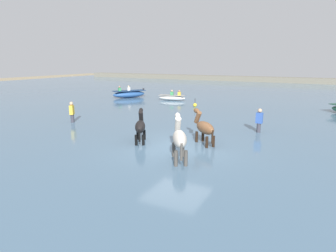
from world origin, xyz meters
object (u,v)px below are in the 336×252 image
at_px(person_onlooker_left, 259,123).
at_px(channel_buoy, 195,105).
at_px(horse_trailing_pinto, 179,140).
at_px(horse_lead_black, 140,127).
at_px(horse_flank_bay, 204,128).
at_px(person_onlooker_right, 72,115).
at_px(boat_far_inshore, 172,97).
at_px(boat_near_starboard, 129,94).

height_order(person_onlooker_left, channel_buoy, person_onlooker_left).
xyz_separation_m(horse_trailing_pinto, channel_buoy, (-4.12, 11.62, -0.63)).
distance_m(horse_lead_black, channel_buoy, 10.38).
relative_size(horse_flank_bay, person_onlooker_right, 1.15).
bearing_deg(person_onlooker_left, boat_far_inshore, 137.05).
relative_size(boat_far_inshore, channel_buoy, 3.90).
relative_size(person_onlooker_right, channel_buoy, 2.45).
xyz_separation_m(horse_trailing_pinto, person_onlooker_left, (1.80, 5.58, -0.33)).
bearing_deg(horse_lead_black, person_onlooker_left, 44.01).
bearing_deg(channel_buoy, horse_trailing_pinto, -70.50).
relative_size(boat_far_inshore, person_onlooker_right, 1.59).
distance_m(horse_flank_bay, person_onlooker_left, 3.66).
bearing_deg(boat_far_inshore, channel_buoy, -37.59).
distance_m(horse_trailing_pinto, boat_near_starboard, 18.48).
relative_size(horse_lead_black, person_onlooker_left, 1.12).
bearing_deg(horse_flank_bay, boat_near_starboard, 136.28).
xyz_separation_m(boat_far_inshore, person_onlooker_right, (-0.95, -11.18, 0.20)).
xyz_separation_m(horse_lead_black, person_onlooker_left, (4.36, 4.21, -0.21)).
height_order(boat_far_inshore, person_onlooker_right, person_onlooker_right).
xyz_separation_m(horse_lead_black, boat_far_inshore, (-4.85, 12.79, -0.41)).
xyz_separation_m(horse_flank_bay, person_onlooker_right, (-8.42, 0.61, -0.24)).
bearing_deg(horse_lead_black, person_onlooker_right, 164.49).
relative_size(horse_flank_bay, boat_far_inshore, 0.72).
distance_m(horse_flank_bay, channel_buoy, 10.17).
relative_size(horse_trailing_pinto, person_onlooker_left, 1.24).
distance_m(horse_lead_black, boat_far_inshore, 13.68).
height_order(person_onlooker_left, person_onlooker_right, same).
xyz_separation_m(horse_flank_bay, boat_far_inshore, (-7.47, 11.79, -0.44)).
distance_m(person_onlooker_left, channel_buoy, 8.46).
bearing_deg(boat_far_inshore, horse_trailing_pinto, -62.38).
bearing_deg(channel_buoy, person_onlooker_left, -45.58).
relative_size(boat_near_starboard, channel_buoy, 5.04).
relative_size(horse_lead_black, person_onlooker_right, 1.12).
relative_size(horse_lead_black, boat_far_inshore, 0.70).
height_order(horse_trailing_pinto, boat_near_starboard, horse_trailing_pinto).
height_order(horse_flank_bay, person_onlooker_left, horse_flank_bay).
bearing_deg(horse_trailing_pinto, boat_near_starboard, 130.82).
height_order(horse_lead_black, person_onlooker_right, horse_lead_black).
bearing_deg(boat_far_inshore, horse_flank_bay, -57.62).
bearing_deg(horse_trailing_pinto, channel_buoy, 109.50).
relative_size(horse_lead_black, horse_trailing_pinto, 0.90).
bearing_deg(horse_flank_bay, boat_far_inshore, 122.38).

